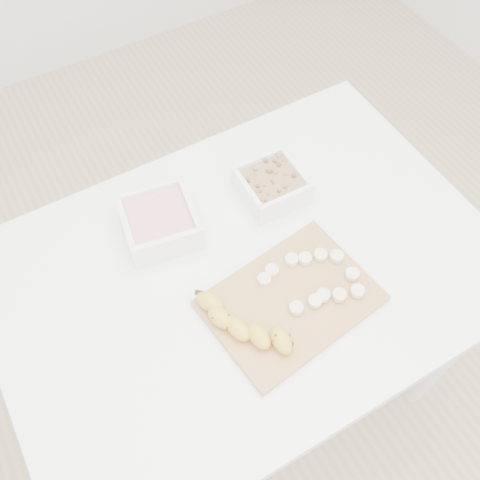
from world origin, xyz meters
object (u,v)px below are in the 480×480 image
cutting_board (290,301)px  banana (245,325)px  table (247,289)px  bowl_yogurt (160,222)px  bowl_granola (272,185)px

cutting_board → banana: (-0.11, -0.01, 0.02)m
table → banana: bearing=-122.3°
bowl_yogurt → banana: 0.28m
bowl_yogurt → cutting_board: (0.14, -0.27, -0.03)m
cutting_board → table: bearing=106.2°
bowl_yogurt → bowl_granola: size_ratio=1.27×
table → bowl_granola: bearing=44.2°
banana → table: bearing=39.5°
bowl_granola → cutting_board: bearing=-113.7°
table → banana: banana is taller
bowl_granola → cutting_board: 0.27m
bowl_yogurt → banana: bearing=-82.5°
banana → bowl_granola: bearing=31.7°
bowl_yogurt → cutting_board: bearing=-62.3°
cutting_board → bowl_granola: bearing=66.3°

